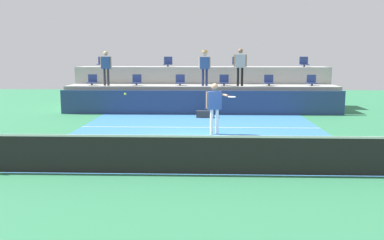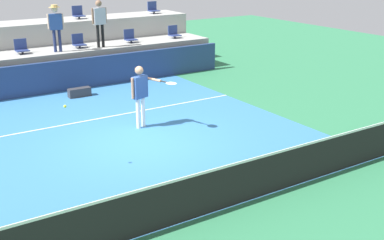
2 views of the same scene
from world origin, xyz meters
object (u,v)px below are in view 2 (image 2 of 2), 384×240
tennis_ball (65,106)px  stadium_chair_lower_far_right (174,33)px  stadium_chair_upper_far_right (153,8)px  tennis_player (141,90)px  stadium_chair_lower_right (130,37)px  stadium_chair_upper_right (78,13)px  stadium_chair_lower_mid_left (21,48)px  spectator_with_hat (56,23)px  equipment_bag (79,92)px  spectator_in_grey (99,19)px  stadium_chair_lower_mid_right (79,42)px

tennis_ball → stadium_chair_lower_far_right: bearing=47.0°
stadium_chair_upper_far_right → tennis_player: 9.39m
stadium_chair_lower_right → stadium_chair_upper_right: (-1.44, 1.80, 0.85)m
stadium_chair_lower_right → stadium_chair_lower_mid_left: bearing=180.0°
stadium_chair_upper_far_right → spectator_with_hat: 5.58m
stadium_chair_lower_far_right → equipment_bag: (-5.10, -2.24, -1.31)m
stadium_chair_lower_far_right → stadium_chair_upper_right: size_ratio=1.00×
stadium_chair_lower_mid_left → stadium_chair_upper_far_right: (6.33, 1.80, 0.85)m
stadium_chair_upper_far_right → stadium_chair_lower_mid_left: bearing=-164.1°
equipment_bag → tennis_ball: bearing=-112.3°
spectator_with_hat → spectator_in_grey: bearing=0.0°
stadium_chair_lower_far_right → stadium_chair_lower_mid_left: bearing=180.0°
stadium_chair_lower_right → stadium_chair_upper_far_right: size_ratio=1.00×
stadium_chair_upper_far_right → spectator_in_grey: size_ratio=0.30×
stadium_chair_upper_right → tennis_ball: (-3.98, -9.81, -0.77)m
stadium_chair_lower_right → spectator_in_grey: bearing=-164.9°
spectator_in_grey → tennis_ball: (-4.01, -7.63, -0.77)m
stadium_chair_lower_mid_left → tennis_ball: bearing=-98.1°
stadium_chair_lower_mid_right → tennis_player: stadium_chair_lower_mid_right is taller
stadium_chair_lower_right → spectator_with_hat: bearing=-172.9°
equipment_bag → tennis_player: bearing=-84.8°
stadium_chair_lower_far_right → equipment_bag: bearing=-156.3°
stadium_chair_lower_mid_left → tennis_ball: 8.09m
equipment_bag → stadium_chair_lower_mid_right: bearing=68.1°
stadium_chair_lower_far_right → spectator_in_grey: 3.59m
stadium_chair_lower_mid_left → equipment_bag: size_ratio=0.68×
equipment_bag → stadium_chair_upper_far_right: bearing=38.4°
spectator_with_hat → stadium_chair_lower_far_right: bearing=4.3°
stadium_chair_upper_right → spectator_with_hat: (-1.65, -2.18, -0.04)m
stadium_chair_lower_right → equipment_bag: 4.01m
stadium_chair_lower_far_right → stadium_chair_upper_far_right: (0.00, 1.80, 0.85)m
stadium_chair_lower_far_right → spectator_with_hat: (-5.13, -0.38, 0.81)m
spectator_in_grey → tennis_ball: 8.65m
stadium_chair_upper_right → tennis_ball: 10.62m
stadium_chair_lower_mid_right → equipment_bag: size_ratio=0.68×
stadium_chair_lower_mid_right → spectator_with_hat: bearing=-157.6°
stadium_chair_lower_mid_right → spectator_in_grey: bearing=-27.5°
stadium_chair_lower_far_right → spectator_in_grey: spectator_in_grey is taller
tennis_ball → spectator_with_hat: bearing=73.0°
stadium_chair_lower_right → equipment_bag: (-3.06, -2.24, -1.31)m
stadium_chair_lower_right → spectator_in_grey: (-1.42, -0.38, 0.86)m
stadium_chair_lower_mid_right → stadium_chair_upper_right: 2.11m
stadium_chair_upper_far_right → tennis_player: (-4.74, -8.00, -1.23)m
spectator_with_hat → tennis_player: bearing=-86.2°
stadium_chair_upper_right → tennis_ball: stadium_chair_upper_right is taller
stadium_chair_lower_right → spectator_in_grey: spectator_in_grey is taller
stadium_chair_lower_right → stadium_chair_upper_far_right: stadium_chair_upper_far_right is taller
stadium_chair_lower_mid_right → tennis_player: size_ratio=0.30×
stadium_chair_lower_mid_left → stadium_chair_lower_far_right: size_ratio=1.00×
stadium_chair_lower_far_right → spectator_in_grey: (-3.46, -0.38, 0.86)m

